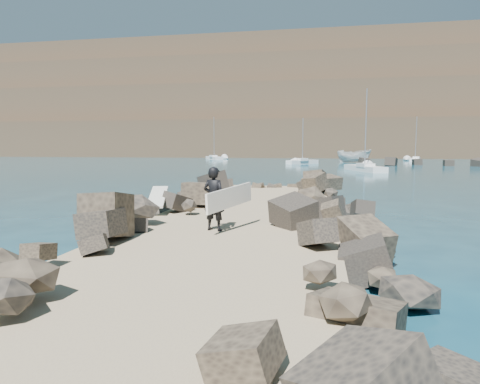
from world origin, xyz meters
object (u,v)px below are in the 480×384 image
at_px(surfer_with_board, 216,199).
at_px(sailboat_d, 415,160).
at_px(boat_imported, 354,156).
at_px(surfboard_resting, 158,200).

bearing_deg(surfer_with_board, sailboat_d, 74.64).
bearing_deg(surfer_with_board, boat_imported, 82.68).
height_order(surfer_with_board, sailboat_d, sailboat_d).
relative_size(boat_imported, sailboat_d, 0.71).
xyz_separation_m(boat_imported, sailboat_d, (11.91, 7.03, -0.84)).
relative_size(surfboard_resting, sailboat_d, 0.26).
distance_m(boat_imported, sailboat_d, 13.85).
bearing_deg(surfboard_resting, surfer_with_board, -60.94).
distance_m(boat_imported, surfer_with_board, 68.75).
xyz_separation_m(surfboard_resting, surfer_with_board, (2.87, -2.91, 0.46)).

